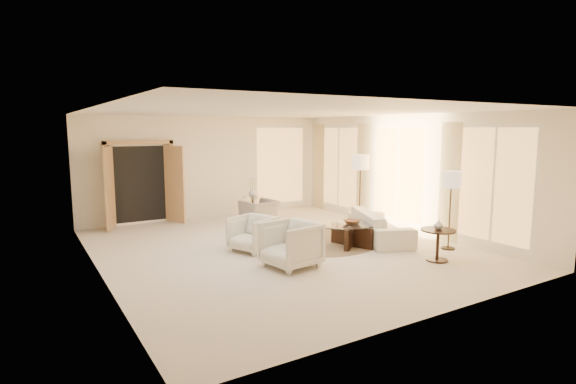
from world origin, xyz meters
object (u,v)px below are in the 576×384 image
side_table (253,206)px  side_vase (253,193)px  bowl (352,222)px  floor_lamp_near (361,165)px  sofa (380,225)px  armchair_right (290,242)px  end_table (438,239)px  coffee_table (352,232)px  armchair_left (252,232)px  accent_chair (259,207)px  end_vase (439,225)px  floor_lamp_far (451,183)px

side_table → side_vase: side_vase is taller
side_vase → bowl: bearing=-82.6°
bowl → side_vase: side_vase is taller
floor_lamp_near → sofa: bearing=-113.9°
armchair_right → end_table: size_ratio=1.41×
sofa → coffee_table: sofa is taller
side_vase → armchair_left: bearing=-117.1°
accent_chair → end_vase: bearing=91.7°
accent_chair → side_table: 0.32m
floor_lamp_near → side_vase: floor_lamp_near is taller
bowl → end_vase: size_ratio=1.88×
sofa → coffee_table: bearing=123.1°
armchair_left → side_table: bearing=131.2°
end_table → side_vase: bearing=102.6°
end_table → floor_lamp_far: size_ratio=0.39×
floor_lamp_far → side_vase: floor_lamp_far is taller
sofa → armchair_left: bearing=101.2°
end_table → floor_lamp_near: floor_lamp_near is taller
side_table → floor_lamp_near: 3.12m
armchair_left → accent_chair: 2.95m
armchair_right → coffee_table: 1.92m
sofa → bowl: (-0.93, -0.16, 0.21)m
side_vase → floor_lamp_near: bearing=-45.0°
side_table → armchair_left: bearing=-117.1°
accent_chair → end_vase: (1.15, -4.97, 0.31)m
sofa → floor_lamp_far: (0.64, -1.36, 1.05)m
sofa → floor_lamp_near: 1.99m
side_table → floor_lamp_near: (2.05, -2.04, 1.16)m
end_table → side_vase: side_vase is taller
side_vase → end_vase: bearing=-77.4°
end_vase → coffee_table: bearing=113.1°
accent_chair → floor_lamp_far: floor_lamp_far is taller
armchair_left → floor_lamp_far: bearing=38.9°
side_table → floor_lamp_near: bearing=-45.0°
coffee_table → end_table: 1.80m
accent_chair → floor_lamp_near: size_ratio=0.48×
floor_lamp_far → armchair_left: bearing=150.6°
sofa → floor_lamp_far: 1.83m
armchair_left → coffee_table: bearing=46.5°
coffee_table → bowl: size_ratio=4.79×
armchair_right → floor_lamp_far: size_ratio=0.56×
end_table → floor_lamp_far: floor_lamp_far is taller
accent_chair → side_vase: size_ratio=3.64×
end_table → armchair_left: bearing=137.4°
floor_lamp_far → coffee_table: bearing=142.6°
end_table → bowl: 1.80m
end_table → side_table: 5.43m
sofa → bowl: sofa is taller
floor_lamp_near → accent_chair: bearing=139.5°
armchair_right → bowl: bearing=97.5°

